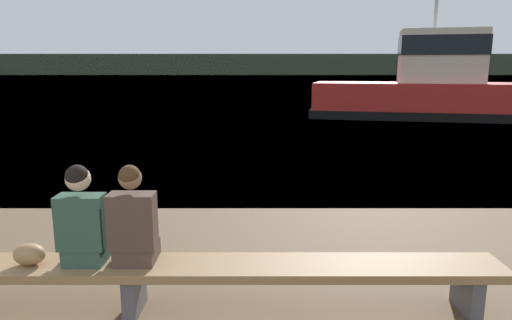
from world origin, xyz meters
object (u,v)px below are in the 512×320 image
(person_right, at_px, (133,222))
(shopping_bag, at_px, (28,254))
(person_left, at_px, (82,221))
(tugboat_red, at_px, (429,91))
(bench_main, at_px, (133,272))

(person_right, height_order, shopping_bag, person_right)
(person_left, height_order, shopping_bag, person_left)
(tugboat_red, bearing_deg, shopping_bag, 162.54)
(person_left, distance_m, shopping_bag, 0.58)
(person_left, distance_m, tugboat_red, 19.16)
(bench_main, relative_size, person_right, 7.29)
(person_right, relative_size, tugboat_red, 0.09)
(bench_main, bearing_deg, shopping_bag, -178.48)
(bench_main, bearing_deg, person_left, 179.54)
(person_left, height_order, tugboat_red, tugboat_red)
(person_right, bearing_deg, person_left, -179.87)
(person_left, relative_size, shopping_bag, 3.25)
(person_left, bearing_deg, bench_main, -0.46)
(bench_main, relative_size, person_left, 7.28)
(person_right, distance_m, shopping_bag, 0.99)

